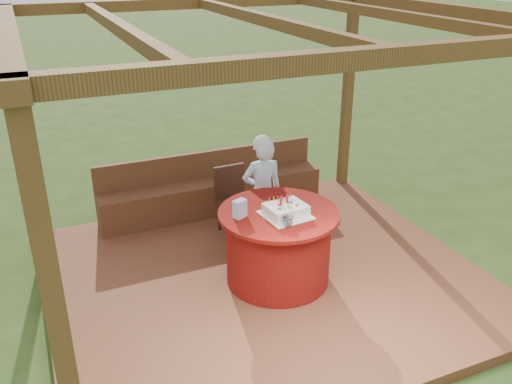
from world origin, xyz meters
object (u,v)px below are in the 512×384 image
(table, at_px, (278,246))
(elderly_woman, at_px, (262,190))
(birthday_cake, at_px, (286,210))
(gift_bag, at_px, (240,209))
(bench, at_px, (212,193))
(chair, at_px, (233,197))
(drinking_glass, at_px, (288,221))

(table, height_order, elderly_woman, elderly_woman)
(birthday_cake, bearing_deg, elderly_woman, 80.70)
(elderly_woman, distance_m, gift_bag, 0.98)
(bench, xyz_separation_m, elderly_woman, (0.26, -1.05, 0.42))
(bench, relative_size, table, 2.42)
(table, relative_size, gift_bag, 6.73)
(birthday_cake, distance_m, gift_bag, 0.46)
(chair, bearing_deg, birthday_cake, -87.35)
(chair, xyz_separation_m, elderly_woman, (0.21, -0.41, 0.23))
(elderly_woman, bearing_deg, table, -102.38)
(birthday_cake, bearing_deg, drinking_glass, -111.74)
(bench, xyz_separation_m, chair, (0.05, -0.64, 0.19))
(chair, relative_size, drinking_glass, 7.73)
(chair, xyz_separation_m, gift_bag, (-0.37, -1.17, 0.44))
(table, relative_size, chair, 1.47)
(birthday_cake, xyz_separation_m, drinking_glass, (-0.09, -0.22, -0.01))
(bench, distance_m, elderly_woman, 1.16)
(birthday_cake, bearing_deg, table, 105.72)
(drinking_glass, bearing_deg, elderly_woman, 78.20)
(table, xyz_separation_m, gift_bag, (-0.41, 0.05, 0.49))
(bench, bearing_deg, table, -87.44)
(table, distance_m, chair, 1.22)
(bench, distance_m, table, 1.86)
(table, distance_m, elderly_woman, 0.87)
(elderly_woman, relative_size, birthday_cake, 2.79)
(chair, height_order, birthday_cake, birthday_cake)
(bench, xyz_separation_m, table, (0.08, -1.86, 0.14))
(chair, relative_size, elderly_woman, 0.62)
(bench, distance_m, drinking_glass, 2.25)
(bench, relative_size, drinking_glass, 27.53)
(elderly_woman, height_order, birthday_cake, elderly_woman)
(chair, bearing_deg, table, -88.47)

